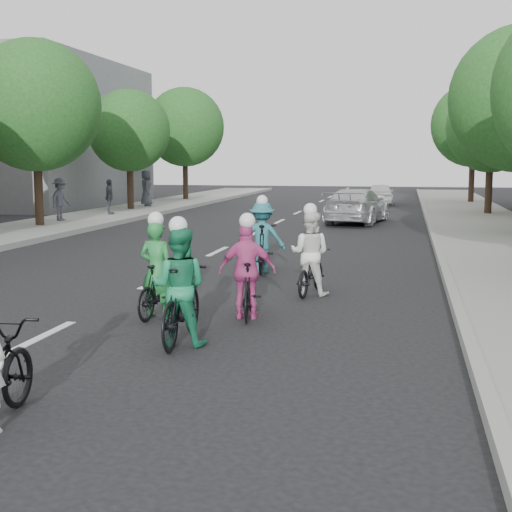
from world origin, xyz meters
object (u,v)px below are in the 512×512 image
(cyclist_4, at_px, (263,242))
(spectator_1, at_px, (109,197))
(follow_car_trail, at_px, (380,194))
(cyclist_1, at_px, (158,281))
(cyclist_2, at_px, (310,262))
(follow_car_lead, at_px, (357,206))
(cyclist_0, at_px, (180,296))
(cyclist_3, at_px, (248,280))
(spectator_2, at_px, (146,188))
(spectator_0, at_px, (61,199))

(cyclist_4, xyz_separation_m, spectator_1, (-9.70, 13.74, 0.24))
(follow_car_trail, bearing_deg, cyclist_1, 82.80)
(cyclist_2, distance_m, follow_car_lead, 15.64)
(spectator_1, bearing_deg, cyclist_0, -176.32)
(cyclist_2, xyz_separation_m, cyclist_4, (-1.42, 2.43, 0.07))
(follow_car_trail, distance_m, spectator_1, 16.29)
(cyclist_0, height_order, follow_car_lead, cyclist_0)
(cyclist_1, height_order, follow_car_trail, cyclist_1)
(cyclist_1, distance_m, cyclist_3, 1.48)
(cyclist_3, height_order, cyclist_4, cyclist_4)
(cyclist_3, distance_m, spectator_2, 26.45)
(cyclist_2, relative_size, spectator_0, 1.03)
(cyclist_3, bearing_deg, cyclist_0, 63.84)
(cyclist_1, xyz_separation_m, spectator_1, (-8.95, 18.68, 0.33))
(cyclist_1, bearing_deg, follow_car_lead, -89.04)
(cyclist_2, height_order, cyclist_3, cyclist_2)
(cyclist_4, bearing_deg, cyclist_2, 113.71)
(follow_car_lead, bearing_deg, spectator_0, 22.69)
(cyclist_3, bearing_deg, spectator_2, -74.47)
(cyclist_3, bearing_deg, cyclist_2, -116.14)
(spectator_0, bearing_deg, follow_car_lead, -69.20)
(cyclist_4, xyz_separation_m, follow_car_lead, (1.25, 13.20, 0.01))
(cyclist_1, bearing_deg, cyclist_3, -163.16)
(cyclist_4, distance_m, spectator_1, 16.82)
(cyclist_2, bearing_deg, cyclist_1, 56.90)
(cyclist_2, xyz_separation_m, follow_car_trail, (0.30, 27.77, -0.01))
(cyclist_2, bearing_deg, spectator_2, -54.44)
(cyclist_2, distance_m, cyclist_4, 2.82)
(cyclist_0, relative_size, spectator_2, 1.01)
(cyclist_0, distance_m, spectator_0, 19.79)
(cyclist_1, distance_m, spectator_2, 26.12)
(cyclist_2, height_order, spectator_0, spectator_0)
(follow_car_lead, bearing_deg, spectator_2, -20.09)
(cyclist_4, bearing_deg, spectator_2, -69.09)
(spectator_0, bearing_deg, cyclist_0, -141.40)
(cyclist_1, xyz_separation_m, spectator_2, (-9.36, 24.38, 0.49))
(cyclist_4, height_order, spectator_0, spectator_0)
(cyclist_1, distance_m, follow_car_lead, 18.25)
(cyclist_1, bearing_deg, cyclist_2, -123.63)
(follow_car_trail, xyz_separation_m, spectator_2, (-11.83, -5.90, 0.47))
(follow_car_lead, relative_size, spectator_2, 2.58)
(spectator_0, bearing_deg, follow_car_trail, -31.87)
(follow_car_lead, height_order, spectator_0, spectator_0)
(follow_car_lead, bearing_deg, cyclist_2, 99.32)
(follow_car_lead, height_order, spectator_1, spectator_1)
(follow_car_lead, distance_m, spectator_1, 10.96)
(cyclist_2, xyz_separation_m, spectator_0, (-11.71, 12.76, 0.38))
(cyclist_0, xyz_separation_m, follow_car_trail, (1.59, 31.83, -0.06))
(follow_car_trail, bearing_deg, spectator_1, 42.91)
(spectator_1, bearing_deg, spectator_0, 147.96)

